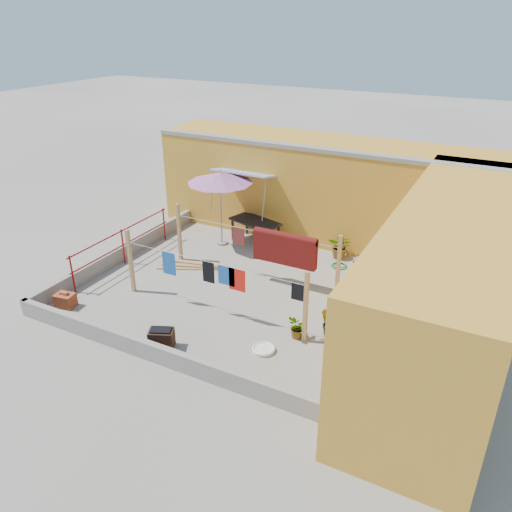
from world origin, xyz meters
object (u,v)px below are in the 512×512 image
(water_jug_a, at_px, (378,308))
(green_hose, at_px, (339,266))
(outdoor_table, at_px, (255,223))
(brick_stack, at_px, (65,300))
(water_jug_b, at_px, (367,282))
(white_basin, at_px, (264,349))
(plant_back_a, at_px, (341,246))
(patio_umbrella, at_px, (220,178))
(brazier, at_px, (162,339))

(water_jug_a, relative_size, green_hose, 0.73)
(outdoor_table, bearing_deg, brick_stack, -112.98)
(water_jug_a, xyz_separation_m, water_jug_b, (-0.66, 1.26, -0.02))
(white_basin, height_order, plant_back_a, plant_back_a)
(brick_stack, height_order, water_jug_b, brick_stack)
(plant_back_a, bearing_deg, water_jug_b, -47.60)
(white_basin, height_order, water_jug_b, water_jug_b)
(water_jug_a, xyz_separation_m, green_hose, (-1.72, 2.03, -0.12))
(outdoor_table, relative_size, plant_back_a, 2.27)
(patio_umbrella, bearing_deg, plant_back_a, 11.55)
(outdoor_table, relative_size, brazier, 2.82)
(brazier, distance_m, water_jug_b, 5.91)
(patio_umbrella, xyz_separation_m, outdoor_table, (0.93, 0.59, -1.53))
(plant_back_a, bearing_deg, water_jug_a, -53.99)
(white_basin, bearing_deg, water_jug_a, 55.67)
(outdoor_table, distance_m, water_jug_b, 4.30)
(brick_stack, xyz_separation_m, water_jug_a, (7.23, 3.38, -0.03))
(brazier, relative_size, plant_back_a, 0.80)
(brazier, bearing_deg, brick_stack, 175.19)
(outdoor_table, bearing_deg, patio_umbrella, -147.54)
(water_jug_b, height_order, plant_back_a, plant_back_a)
(white_basin, xyz_separation_m, plant_back_a, (-0.05, 5.33, 0.35))
(white_basin, relative_size, green_hose, 1.10)
(plant_back_a, bearing_deg, patio_umbrella, -168.45)
(patio_umbrella, relative_size, outdoor_table, 1.37)
(water_jug_a, bearing_deg, plant_back_a, 126.01)
(brick_stack, distance_m, brazier, 3.30)
(green_hose, relative_size, plant_back_a, 0.60)
(patio_umbrella, distance_m, green_hose, 4.54)
(brick_stack, bearing_deg, outdoor_table, 67.02)
(water_jug_a, bearing_deg, water_jug_b, 117.76)
(white_basin, bearing_deg, patio_umbrella, 130.05)
(patio_umbrella, height_order, green_hose, patio_umbrella)
(water_jug_b, bearing_deg, water_jug_a, -62.24)
(brazier, bearing_deg, white_basin, 24.18)
(brick_stack, bearing_deg, water_jug_a, 25.04)
(brick_stack, relative_size, plant_back_a, 0.67)
(patio_umbrella, xyz_separation_m, water_jug_a, (5.69, -1.85, -2.08))
(outdoor_table, distance_m, white_basin, 5.95)
(patio_umbrella, bearing_deg, green_hose, 2.71)
(green_hose, height_order, plant_back_a, plant_back_a)
(green_hose, bearing_deg, brazier, -111.33)
(water_jug_b, relative_size, green_hose, 0.64)
(brazier, height_order, water_jug_b, brazier)
(water_jug_b, bearing_deg, brick_stack, -144.74)
(outdoor_table, xyz_separation_m, plant_back_a, (2.86, 0.18, -0.30))
(white_basin, xyz_separation_m, water_jug_a, (1.85, 2.71, 0.11))
(patio_umbrella, relative_size, brick_stack, 4.64)
(outdoor_table, height_order, water_jug_a, outdoor_table)
(outdoor_table, height_order, brick_stack, outdoor_table)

